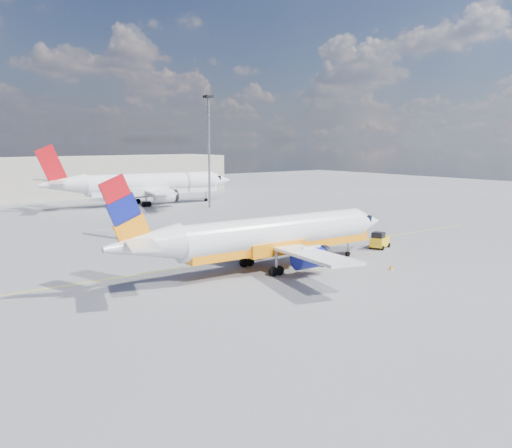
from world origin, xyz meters
TOP-DOWN VIEW (x-y plane):
  - ground at (0.00, 0.00)m, footprint 240.00×240.00m
  - taxi_line at (0.00, 3.00)m, footprint 70.00×0.15m
  - terminal_main at (5.00, 75.00)m, footprint 70.00×14.00m
  - main_jet at (-2.59, -2.30)m, footprint 29.97×23.72m
  - second_jet at (11.72, 50.69)m, footprint 35.66×28.12m
  - gse_tug at (13.09, -1.51)m, footprint 2.84×2.32m
  - traffic_cone at (5.93, -9.00)m, footprint 0.38×0.38m
  - floodlight_mast at (18.71, 40.86)m, footprint 1.37×1.37m

SIDE VIEW (x-z plane):
  - ground at x=0.00m, z-range 0.00..0.00m
  - taxi_line at x=0.00m, z-range 0.00..0.01m
  - traffic_cone at x=5.93m, z-range -0.01..0.52m
  - gse_tug at x=13.09m, z-range -0.05..1.75m
  - main_jet at x=-2.59m, z-range -1.51..7.57m
  - second_jet at x=11.72m, z-range -1.80..9.01m
  - terminal_main at x=5.00m, z-range 0.00..8.00m
  - floodlight_mast at x=18.71m, z-range 1.87..20.68m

